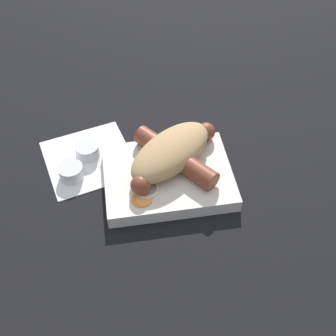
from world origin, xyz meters
The scene contains 8 objects.
ground_plane centered at (0.00, 0.00, 0.00)m, with size 3.00×3.00×0.00m, color black.
food_tray centered at (0.00, 0.00, 0.01)m, with size 0.21×0.16×0.03m.
bread_roll centered at (0.01, 0.02, 0.05)m, with size 0.18×0.17×0.05m.
sausage centered at (0.01, 0.02, 0.04)m, with size 0.16×0.15×0.03m.
pickled_veggies centered at (-0.04, -0.04, 0.03)m, with size 0.05×0.06×0.01m.
napkin centered at (-0.13, 0.08, 0.00)m, with size 0.18×0.18×0.00m.
condiment_cup_near centered at (-0.13, 0.08, 0.01)m, with size 0.04×0.04×0.03m.
condiment_cup_far centered at (-0.16, 0.04, 0.01)m, with size 0.04×0.04×0.03m.
Camera 1 is at (-0.07, -0.46, 0.56)m, focal length 45.00 mm.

